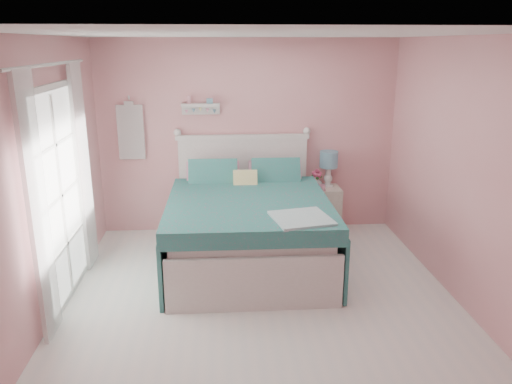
{
  "coord_description": "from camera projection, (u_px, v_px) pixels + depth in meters",
  "views": [
    {
      "loc": [
        -0.38,
        -4.43,
        2.53
      ],
      "look_at": [
        0.03,
        1.2,
        0.84
      ],
      "focal_mm": 35.0,
      "sensor_mm": 36.0,
      "label": 1
    }
  ],
  "objects": [
    {
      "name": "bed",
      "position": [
        248.0,
        228.0,
        5.9
      ],
      "size": [
        1.84,
        2.33,
        1.35
      ],
      "rotation": [
        0.0,
        0.0,
        -0.01
      ],
      "color": "silver",
      "rests_on": "floor"
    },
    {
      "name": "curtain_far",
      "position": [
        84.0,
        168.0,
        5.61
      ],
      "size": [
        0.04,
        0.4,
        2.32
      ],
      "primitive_type": "cube",
      "color": "white",
      "rests_on": "floor"
    },
    {
      "name": "roses",
      "position": [
        317.0,
        174.0,
        6.77
      ],
      "size": [
        0.14,
        0.11,
        0.12
      ],
      "color": "#C64369",
      "rests_on": "vase"
    },
    {
      "name": "table_lamp",
      "position": [
        329.0,
        162.0,
        6.76
      ],
      "size": [
        0.24,
        0.24,
        0.49
      ],
      "color": "white",
      "rests_on": "nightstand"
    },
    {
      "name": "room_shell",
      "position": [
        262.0,
        151.0,
        4.53
      ],
      "size": [
        4.5,
        4.5,
        4.5
      ],
      "color": "#D4868A",
      "rests_on": "floor"
    },
    {
      "name": "vase",
      "position": [
        317.0,
        182.0,
        6.8
      ],
      "size": [
        0.16,
        0.16,
        0.15
      ],
      "primitive_type": "imported",
      "rotation": [
        0.0,
        0.0,
        -0.15
      ],
      "color": "silver",
      "rests_on": "nightstand"
    },
    {
      "name": "floor",
      "position": [
        262.0,
        306.0,
        4.99
      ],
      "size": [
        4.5,
        4.5,
        0.0
      ],
      "primitive_type": "plane",
      "color": "white",
      "rests_on": "ground"
    },
    {
      "name": "french_door",
      "position": [
        60.0,
        196.0,
        4.92
      ],
      "size": [
        0.04,
        1.32,
        2.16
      ],
      "color": "silver",
      "rests_on": "floor"
    },
    {
      "name": "teacup",
      "position": [
        321.0,
        188.0,
        6.64
      ],
      "size": [
        0.11,
        0.11,
        0.08
      ],
      "primitive_type": "imported",
      "rotation": [
        0.0,
        0.0,
        -0.04
      ],
      "color": "#CE8AA2",
      "rests_on": "nightstand"
    },
    {
      "name": "hanging_dress",
      "position": [
        131.0,
        132.0,
        6.56
      ],
      "size": [
        0.34,
        0.03,
        0.72
      ],
      "primitive_type": "cube",
      "color": "white",
      "rests_on": "room_shell"
    },
    {
      "name": "curtain_near",
      "position": [
        38.0,
        210.0,
        4.18
      ],
      "size": [
        0.04,
        0.4,
        2.32
      ],
      "primitive_type": "cube",
      "color": "white",
      "rests_on": "floor"
    },
    {
      "name": "wall_shelf",
      "position": [
        200.0,
        106.0,
        6.54
      ],
      "size": [
        0.5,
        0.15,
        0.25
      ],
      "color": "silver",
      "rests_on": "room_shell"
    },
    {
      "name": "nightstand",
      "position": [
        323.0,
        209.0,
        6.89
      ],
      "size": [
        0.44,
        0.44,
        0.64
      ],
      "color": "beige",
      "rests_on": "floor"
    }
  ]
}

